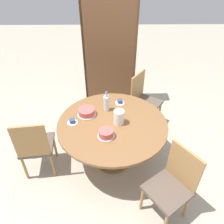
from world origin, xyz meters
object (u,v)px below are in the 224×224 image
at_px(water_bottle, 106,103).
at_px(cup_b, 72,122).
at_px(cake_second, 106,134).
at_px(chair_b, 36,146).
at_px(bookshelf, 110,59).
at_px(chair_c, 172,184).
at_px(cake_main, 87,112).
at_px(chair_a, 143,99).
at_px(coffee_pot, 119,117).
at_px(cup_a, 120,102).

bearing_deg(water_bottle, cup_b, -148.03).
bearing_deg(cake_second, chair_b, 175.96).
height_order(chair_b, bookshelf, bookshelf).
bearing_deg(cup_b, water_bottle, 31.97).
height_order(chair_c, cake_main, chair_c).
distance_m(chair_a, water_bottle, 0.90).
distance_m(coffee_pot, cup_a, 0.45).
bearing_deg(coffee_pot, cup_b, 179.13).
relative_size(bookshelf, coffee_pot, 8.33).
bearing_deg(water_bottle, chair_b, -152.84).
bearing_deg(cup_a, coffee_pot, -94.35).
bearing_deg(chair_a, cup_a, 170.34).
height_order(chair_a, cup_b, chair_a).
distance_m(chair_a, bookshelf, 0.98).
height_order(chair_a, coffee_pot, coffee_pot).
height_order(bookshelf, cake_second, bookshelf).
bearing_deg(cake_main, cake_second, -58.26).
distance_m(chair_a, cup_b, 1.37).
bearing_deg(water_bottle, coffee_pot, -60.79).
relative_size(chair_a, bookshelf, 0.48).
xyz_separation_m(cake_second, cup_a, (0.20, 0.69, -0.02)).
height_order(chair_a, cup_a, chair_a).
bearing_deg(chair_a, water_bottle, 168.92).
relative_size(chair_c, cup_b, 6.85).
xyz_separation_m(chair_c, cake_main, (-0.98, 0.96, 0.26)).
distance_m(chair_b, coffee_pot, 1.13).
relative_size(chair_b, water_bottle, 3.14).
bearing_deg(chair_c, cake_second, -161.93).
bearing_deg(cake_main, chair_b, -150.33).
height_order(chair_b, cup_b, chair_b).
height_order(water_bottle, cake_main, water_bottle).
bearing_deg(cake_second, chair_c, -36.70).
bearing_deg(cup_a, water_bottle, -140.28).
bearing_deg(bookshelf, chair_c, 105.53).
xyz_separation_m(chair_a, bookshelf, (-0.55, 0.69, 0.41)).
bearing_deg(water_bottle, cup_a, 39.72).
xyz_separation_m(bookshelf, cup_b, (-0.50, -1.54, -0.18)).
distance_m(coffee_pot, cake_second, 0.30).
xyz_separation_m(bookshelf, coffee_pot, (0.10, -1.55, -0.10)).
distance_m(cake_main, cake_second, 0.51).
bearing_deg(water_bottle, chair_c, -56.31).
bearing_deg(coffee_pot, cup_a, 85.65).
relative_size(chair_b, cup_a, 6.85).
xyz_separation_m(chair_b, chair_c, (1.62, -0.60, 0.00)).
bearing_deg(coffee_pot, chair_b, -170.29).
distance_m(chair_b, water_bottle, 1.08).
height_order(chair_a, water_bottle, water_bottle).
bearing_deg(chair_c, cake_main, -169.71).
bearing_deg(bookshelf, cake_main, 76.32).
bearing_deg(cake_main, cup_a, 29.56).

